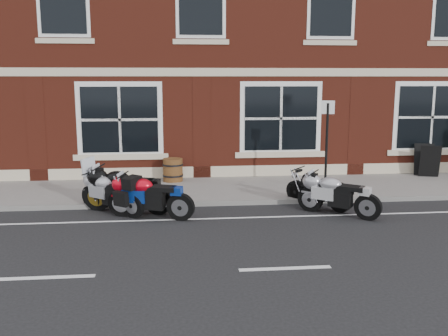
{
  "coord_description": "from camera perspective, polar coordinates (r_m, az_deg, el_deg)",
  "views": [
    {
      "loc": [
        -1.86,
        -10.97,
        3.22
      ],
      "look_at": [
        -0.59,
        1.6,
        0.94
      ],
      "focal_mm": 40.0,
      "sensor_mm": 36.0,
      "label": 1
    }
  ],
  "objects": [
    {
      "name": "moto_sport_silver",
      "position": [
        12.11,
        12.83,
        -2.86
      ],
      "size": [
        1.67,
        1.39,
        0.92
      ],
      "rotation": [
        0.0,
        0.0,
        0.89
      ],
      "color": "black",
      "rests_on": "ground"
    },
    {
      "name": "kerb",
      "position": [
        12.92,
        2.71,
        -3.93
      ],
      "size": [
        30.0,
        0.16,
        0.12
      ],
      "primitive_type": "cube",
      "color": "slate",
      "rests_on": "ground"
    },
    {
      "name": "moto_sport_black",
      "position": [
        12.31,
        -11.15,
        -2.29
      ],
      "size": [
        2.21,
        0.89,
        1.03
      ],
      "rotation": [
        0.0,
        0.0,
        1.23
      ],
      "color": "black",
      "rests_on": "ground"
    },
    {
      "name": "parking_sign",
      "position": [
        13.75,
        11.66,
        3.14
      ],
      "size": [
        0.34,
        0.13,
        2.51
      ],
      "rotation": [
        0.0,
        0.0,
        -0.33
      ],
      "color": "black",
      "rests_on": "sidewalk"
    },
    {
      "name": "moto_naked_black",
      "position": [
        12.81,
        10.58,
        -2.21
      ],
      "size": [
        1.26,
        1.61,
        0.87
      ],
      "rotation": [
        0.0,
        0.0,
        0.65
      ],
      "color": "black",
      "rests_on": "ground"
    },
    {
      "name": "barrel_planter",
      "position": [
        15.26,
        -5.86,
        -0.21
      ],
      "size": [
        0.62,
        0.62,
        0.69
      ],
      "color": "#4F3C15",
      "rests_on": "sidewalk"
    },
    {
      "name": "sidewalk",
      "position": [
        14.44,
        1.79,
        -2.41
      ],
      "size": [
        30.0,
        3.0,
        0.12
      ],
      "primitive_type": "cube",
      "color": "slate",
      "rests_on": "ground"
    },
    {
      "name": "moto_touring_silver",
      "position": [
        12.32,
        -12.83,
        -2.6
      ],
      "size": [
        1.62,
        1.39,
        1.32
      ],
      "rotation": [
        0.0,
        0.0,
        0.87
      ],
      "color": "black",
      "rests_on": "ground"
    },
    {
      "name": "a_board_sign",
      "position": [
        17.18,
        22.18,
        0.82
      ],
      "size": [
        0.7,
        0.56,
        1.03
      ],
      "primitive_type": null,
      "rotation": [
        0.0,
        0.0,
        -0.26
      ],
      "color": "black",
      "rests_on": "sidewalk"
    },
    {
      "name": "moto_sport_red",
      "position": [
        11.7,
        -8.55,
        -3.09
      ],
      "size": [
        2.04,
        0.84,
        0.95
      ],
      "rotation": [
        0.0,
        0.0,
        1.22
      ],
      "color": "black",
      "rests_on": "ground"
    },
    {
      "name": "pub_building",
      "position": [
        21.73,
        -0.83,
        17.59
      ],
      "size": [
        24.0,
        12.0,
        12.0
      ],
      "primitive_type": "cube",
      "color": "maroon",
      "rests_on": "ground"
    },
    {
      "name": "ground",
      "position": [
        11.58,
        3.74,
        -5.93
      ],
      "size": [
        80.0,
        80.0,
        0.0
      ],
      "primitive_type": "plane",
      "color": "black",
      "rests_on": "ground"
    }
  ]
}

